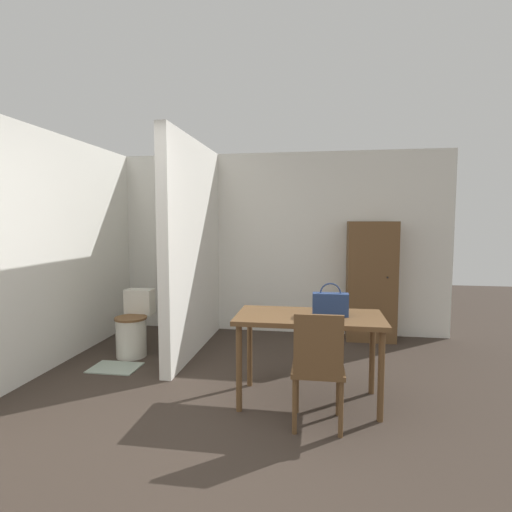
{
  "coord_description": "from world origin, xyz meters",
  "views": [
    {
      "loc": [
        0.75,
        -2.26,
        1.56
      ],
      "look_at": [
        0.13,
        1.74,
        1.21
      ],
      "focal_mm": 28.0,
      "sensor_mm": 36.0,
      "label": 1
    }
  ],
  "objects_px": {
    "dining_table": "(309,326)",
    "toilet": "(133,328)",
    "handbag": "(330,304)",
    "wooden_cabinet": "(371,281)",
    "wooden_chair": "(318,365)"
  },
  "relations": [
    {
      "from": "dining_table",
      "to": "wooden_cabinet",
      "type": "xyz_separation_m",
      "value": [
        0.76,
        1.97,
        0.11
      ]
    },
    {
      "from": "dining_table",
      "to": "handbag",
      "type": "bearing_deg",
      "value": 2.85
    },
    {
      "from": "handbag",
      "to": "dining_table",
      "type": "bearing_deg",
      "value": -177.15
    },
    {
      "from": "toilet",
      "to": "handbag",
      "type": "height_order",
      "value": "handbag"
    },
    {
      "from": "dining_table",
      "to": "wooden_chair",
      "type": "distance_m",
      "value": 0.49
    },
    {
      "from": "dining_table",
      "to": "wooden_cabinet",
      "type": "relative_size",
      "value": 0.8
    },
    {
      "from": "wooden_cabinet",
      "to": "wooden_chair",
      "type": "bearing_deg",
      "value": -105.83
    },
    {
      "from": "wooden_chair",
      "to": "toilet",
      "type": "bearing_deg",
      "value": 146.97
    },
    {
      "from": "wooden_chair",
      "to": "toilet",
      "type": "relative_size",
      "value": 1.21
    },
    {
      "from": "handbag",
      "to": "wooden_cabinet",
      "type": "relative_size",
      "value": 0.19
    },
    {
      "from": "toilet",
      "to": "dining_table",
      "type": "bearing_deg",
      "value": -24.17
    },
    {
      "from": "wooden_chair",
      "to": "toilet",
      "type": "height_order",
      "value": "wooden_chair"
    },
    {
      "from": "dining_table",
      "to": "toilet",
      "type": "distance_m",
      "value": 2.28
    },
    {
      "from": "toilet",
      "to": "wooden_cabinet",
      "type": "bearing_deg",
      "value": 20.44
    },
    {
      "from": "wooden_chair",
      "to": "handbag",
      "type": "relative_size",
      "value": 3.02
    }
  ]
}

